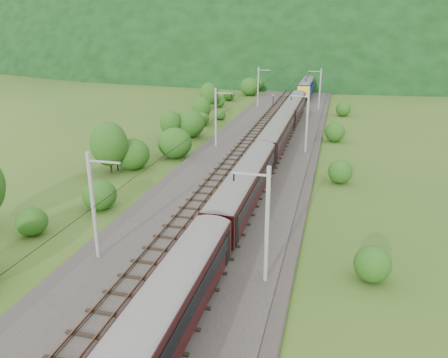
# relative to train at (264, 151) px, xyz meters

# --- Properties ---
(ground) EXTENTS (600.00, 600.00, 0.00)m
(ground) POSITION_rel_train_xyz_m (-2.40, -21.15, -3.20)
(ground) COLOR #2A4B17
(ground) RESTS_ON ground
(railbed) EXTENTS (14.00, 220.00, 0.30)m
(railbed) POSITION_rel_train_xyz_m (-2.40, -11.15, -3.05)
(railbed) COLOR #38332D
(railbed) RESTS_ON ground
(track_left) EXTENTS (2.40, 220.00, 0.27)m
(track_left) POSITION_rel_train_xyz_m (-4.80, -11.15, -2.83)
(track_left) COLOR brown
(track_left) RESTS_ON railbed
(track_right) EXTENTS (2.40, 220.00, 0.27)m
(track_right) POSITION_rel_train_xyz_m (-0.00, -11.15, -2.83)
(track_right) COLOR brown
(track_right) RESTS_ON railbed
(catenary_left) EXTENTS (2.54, 192.28, 8.00)m
(catenary_left) POSITION_rel_train_xyz_m (-8.52, 10.85, 1.30)
(catenary_left) COLOR gray
(catenary_left) RESTS_ON railbed
(catenary_right) EXTENTS (2.54, 192.28, 8.00)m
(catenary_right) POSITION_rel_train_xyz_m (3.72, 10.85, 1.30)
(catenary_right) COLOR gray
(catenary_right) RESTS_ON railbed
(overhead_wires) EXTENTS (4.83, 198.00, 0.03)m
(overhead_wires) POSITION_rel_train_xyz_m (-2.40, -11.15, 3.90)
(overhead_wires) COLOR black
(overhead_wires) RESTS_ON ground
(mountain_main) EXTENTS (504.00, 360.00, 244.00)m
(mountain_main) POSITION_rel_train_xyz_m (-2.40, 238.85, -3.20)
(mountain_main) COLOR black
(mountain_main) RESTS_ON ground
(mountain_ridge) EXTENTS (336.00, 280.00, 132.00)m
(mountain_ridge) POSITION_rel_train_xyz_m (-122.40, 278.85, -3.20)
(mountain_ridge) COLOR black
(mountain_ridge) RESTS_ON ground
(train) EXTENTS (2.66, 126.96, 4.61)m
(train) POSITION_rel_train_xyz_m (0.00, 0.00, 0.00)
(train) COLOR black
(train) RESTS_ON ground
(hazard_post_near) EXTENTS (0.18, 0.18, 1.69)m
(hazard_post_near) POSITION_rel_train_xyz_m (-2.52, 34.27, -2.06)
(hazard_post_near) COLOR red
(hazard_post_near) RESTS_ON railbed
(hazard_post_far) EXTENTS (0.17, 0.17, 1.61)m
(hazard_post_far) POSITION_rel_train_xyz_m (-1.79, 13.74, -2.10)
(hazard_post_far) COLOR red
(hazard_post_far) RESTS_ON railbed
(signal) EXTENTS (0.26, 0.26, 2.39)m
(signal) POSITION_rel_train_xyz_m (-5.60, 44.11, -1.50)
(signal) COLOR black
(signal) RESTS_ON railbed
(vegetation_left) EXTENTS (12.80, 148.57, 7.05)m
(vegetation_left) POSITION_rel_train_xyz_m (-15.86, -0.54, -0.81)
(vegetation_left) COLOR #264B14
(vegetation_left) RESTS_ON ground
(vegetation_right) EXTENTS (6.13, 101.19, 2.96)m
(vegetation_right) POSITION_rel_train_xyz_m (8.38, -14.41, -1.90)
(vegetation_right) COLOR #264B14
(vegetation_right) RESTS_ON ground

